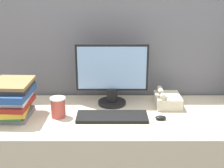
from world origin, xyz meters
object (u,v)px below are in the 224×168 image
Objects in this scene: monitor at (112,76)px; keyboard at (113,117)px; mouse at (161,118)px; coffee_cup at (58,107)px; book_stack at (13,99)px; desk_telephone at (167,100)px.

monitor reaches higher than keyboard.
coffee_cup reaches higher than mouse.
keyboard is 0.34m from coffee_cup.
book_stack is (-0.60, -0.21, -0.08)m from monitor.
monitor is 0.64m from book_stack.
mouse reaches higher than keyboard.
mouse is 0.62m from coffee_cup.
desk_telephone is at bearing -5.20° from monitor.
desk_telephone reaches higher than keyboard.
keyboard is 0.61m from book_stack.
coffee_cup is at bearing 176.29° from mouse.
mouse is at bearing -3.71° from coffee_cup.
monitor is 0.41m from coffee_cup.
book_stack is (-0.27, -0.00, 0.06)m from coffee_cup.
keyboard is 0.41m from desk_telephone.
book_stack reaches higher than mouse.
keyboard is 2.14× the size of desk_telephone.
mouse is (0.29, -0.25, -0.18)m from monitor.
coffee_cup is at bearing -166.01° from desk_telephone.
coffee_cup is 0.62× the size of desk_telephone.
coffee_cup is 0.72m from desk_telephone.
coffee_cup reaches higher than desk_telephone.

